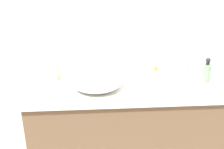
{
  "coord_description": "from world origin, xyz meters",
  "views": [
    {
      "loc": [
        -0.19,
        -1.26,
        1.7
      ],
      "look_at": [
        -0.07,
        0.41,
        0.98
      ],
      "focal_mm": 43.32,
      "sensor_mm": 36.0,
      "label": 1
    }
  ],
  "objects_px": {
    "soap_dispenser": "(155,76)",
    "perfume_bottle": "(184,71)",
    "sink_basin": "(97,81)",
    "tissue_box": "(49,70)",
    "lotion_bottle": "(206,72)"
  },
  "relations": [
    {
      "from": "soap_dispenser",
      "to": "tissue_box",
      "type": "relative_size",
      "value": 0.87
    },
    {
      "from": "sink_basin",
      "to": "lotion_bottle",
      "type": "height_order",
      "value": "lotion_bottle"
    },
    {
      "from": "lotion_bottle",
      "to": "tissue_box",
      "type": "height_order",
      "value": "lotion_bottle"
    },
    {
      "from": "sink_basin",
      "to": "tissue_box",
      "type": "xyz_separation_m",
      "value": [
        -0.34,
        0.17,
        0.02
      ]
    },
    {
      "from": "soap_dispenser",
      "to": "perfume_bottle",
      "type": "bearing_deg",
      "value": 9.95
    },
    {
      "from": "soap_dispenser",
      "to": "perfume_bottle",
      "type": "height_order",
      "value": "perfume_bottle"
    },
    {
      "from": "perfume_bottle",
      "to": "tissue_box",
      "type": "relative_size",
      "value": 0.91
    },
    {
      "from": "sink_basin",
      "to": "lotion_bottle",
      "type": "relative_size",
      "value": 1.85
    },
    {
      "from": "perfume_bottle",
      "to": "sink_basin",
      "type": "bearing_deg",
      "value": -172.67
    },
    {
      "from": "soap_dispenser",
      "to": "lotion_bottle",
      "type": "xyz_separation_m",
      "value": [
        0.36,
        0.0,
        0.02
      ]
    },
    {
      "from": "sink_basin",
      "to": "tissue_box",
      "type": "height_order",
      "value": "tissue_box"
    },
    {
      "from": "soap_dispenser",
      "to": "perfume_bottle",
      "type": "distance_m",
      "value": 0.22
    },
    {
      "from": "sink_basin",
      "to": "tissue_box",
      "type": "bearing_deg",
      "value": 152.95
    },
    {
      "from": "sink_basin",
      "to": "tissue_box",
      "type": "distance_m",
      "value": 0.38
    },
    {
      "from": "soap_dispenser",
      "to": "tissue_box",
      "type": "xyz_separation_m",
      "value": [
        -0.74,
        0.13,
        0.01
      ]
    }
  ]
}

